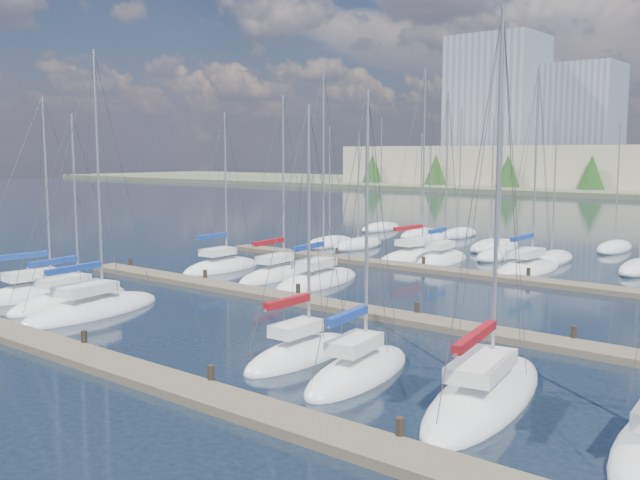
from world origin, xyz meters
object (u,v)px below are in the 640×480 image
Objects in this scene: sailboat_c at (92,309)px; sailboat_b at (70,301)px; sailboat_d at (301,354)px; sailboat_f at (485,395)px; sailboat_j at (318,280)px; sailboat_i at (278,275)px; sailboat_n at (417,255)px; sailboat_p at (528,268)px; sailboat_o at (442,259)px; sailboat_e at (358,372)px; sailboat_h at (221,267)px; sailboat_a at (40,294)px.

sailboat_c is 2.96m from sailboat_b.
sailboat_f is at bearing 0.24° from sailboat_d.
sailboat_c is 1.00× the size of sailboat_j.
sailboat_i is 1.15× the size of sailboat_b.
sailboat_f is at bearing -36.37° from sailboat_i.
sailboat_f is at bearing -48.58° from sailboat_n.
sailboat_p is 1.10× the size of sailboat_o.
sailboat_p is 30.96m from sailboat_b.
sailboat_b is (-20.23, 0.36, -0.01)m from sailboat_e.
sailboat_h is at bearing 89.43° from sailboat_b.
sailboat_e is 29.66m from sailboat_o.
sailboat_d is at bearing -77.99° from sailboat_o.
sailboat_h is at bearing 173.61° from sailboat_j.
sailboat_c is (6.07, -0.44, 0.00)m from sailboat_a.
sailboat_c is 22.19m from sailboat_f.
sailboat_a is 1.08× the size of sailboat_e.
sailboat_e is 31.24m from sailboat_n.
sailboat_i is 25.57m from sailboat_f.
sailboat_a is 0.79× the size of sailboat_n.
sailboat_h is (-22.34, 13.80, -0.01)m from sailboat_e.
sailboat_d is 0.96× the size of sailboat_e.
sailboat_a is 28.25m from sailboat_f.
sailboat_f reaches higher than sailboat_h.
sailboat_p is 1.08× the size of sailboat_f.
sailboat_j is 15.23m from sailboat_b.
sailboat_o reaches higher than sailboat_d.
sailboat_n is at bearing 109.15° from sailboat_e.
sailboat_c is 1.03× the size of sailboat_f.
sailboat_n is 33.25m from sailboat_f.
sailboat_j reaches higher than sailboat_b.
sailboat_j is (0.93, -13.69, -0.02)m from sailboat_n.
sailboat_d is 0.92× the size of sailboat_h.
sailboat_f is (8.08, 0.23, -0.02)m from sailboat_d.
sailboat_p reaches higher than sailboat_j.
sailboat_b is at bearing -108.48° from sailboat_i.
sailboat_j is (-8.58, -13.24, -0.00)m from sailboat_p.
sailboat_d is at bearing -49.60° from sailboat_i.
sailboat_j is 1.03× the size of sailboat_f.
sailboat_e is 20.24m from sailboat_b.
sailboat_a is at bearing -102.16° from sailboat_n.
sailboat_e reaches higher than sailboat_d.
sailboat_p reaches higher than sailboat_c.
sailboat_a is at bearing 171.02° from sailboat_b.
sailboat_f is (19.28, -27.08, -0.02)m from sailboat_n.
sailboat_p is 27.70m from sailboat_e.
sailboat_b is at bearing 170.91° from sailboat_f.
sailboat_j is at bearing 58.94° from sailboat_a.
sailboat_p is 22.02m from sailboat_h.
sailboat_p is at bearing 91.88° from sailboat_e.
sailboat_e is 19.45m from sailboat_j.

